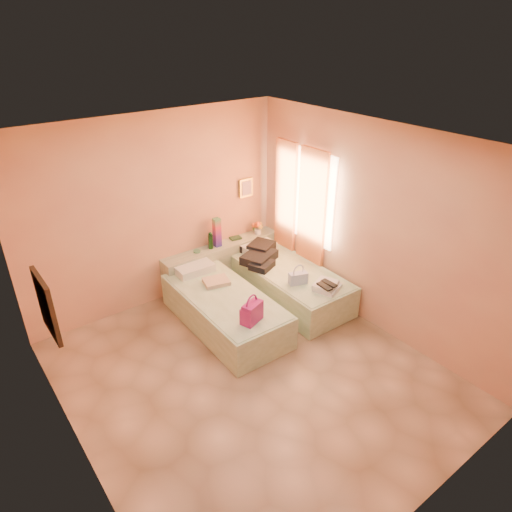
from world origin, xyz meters
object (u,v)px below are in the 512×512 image
(magenta_handbag, at_px, (252,312))
(flower_vase, at_px, (258,227))
(blue_handbag, at_px, (298,278))
(headboard_ledge, at_px, (222,263))
(water_bottle, at_px, (211,241))
(green_book, at_px, (236,238))
(towel_stack, at_px, (327,286))
(bed_right, at_px, (289,283))
(bed_left, at_px, (225,310))

(magenta_handbag, bearing_deg, flower_vase, 31.96)
(blue_handbag, bearing_deg, flower_vase, 93.36)
(headboard_ledge, distance_m, water_bottle, 0.50)
(magenta_handbag, bearing_deg, green_book, 41.80)
(headboard_ledge, bearing_deg, blue_handbag, -76.45)
(water_bottle, bearing_deg, flower_vase, -0.78)
(flower_vase, height_order, magenta_handbag, flower_vase)
(towel_stack, bearing_deg, bed_right, 93.24)
(blue_handbag, relative_size, towel_stack, 0.75)
(water_bottle, relative_size, magenta_handbag, 0.89)
(towel_stack, bearing_deg, headboard_ledge, 107.51)
(headboard_ledge, bearing_deg, bed_right, -63.43)
(water_bottle, relative_size, blue_handbag, 0.98)
(headboard_ledge, height_order, bed_left, headboard_ledge)
(bed_left, relative_size, blue_handbag, 7.57)
(green_book, distance_m, magenta_handbag, 2.08)
(flower_vase, height_order, towel_stack, flower_vase)
(flower_vase, relative_size, towel_stack, 0.74)
(water_bottle, relative_size, towel_stack, 0.74)
(water_bottle, height_order, flower_vase, same)
(magenta_handbag, bearing_deg, blue_handbag, -1.54)
(bed_right, distance_m, green_book, 1.20)
(green_book, relative_size, towel_stack, 0.51)
(green_book, xyz_separation_m, magenta_handbag, (-1.03, -1.81, -0.03))
(headboard_ledge, distance_m, flower_vase, 0.85)
(flower_vase, bearing_deg, magenta_handbag, -129.40)
(magenta_handbag, bearing_deg, headboard_ledge, 49.02)
(water_bottle, bearing_deg, towel_stack, -66.86)
(bed_left, bearing_deg, flower_vase, 38.48)
(water_bottle, xyz_separation_m, towel_stack, (0.77, -1.80, -0.23))
(towel_stack, bearing_deg, flower_vase, 85.31)
(headboard_ledge, distance_m, bed_right, 1.18)
(blue_handbag, distance_m, towel_stack, 0.43)
(flower_vase, bearing_deg, bed_right, -100.31)
(bed_right, bearing_deg, magenta_handbag, -148.90)
(blue_handbag, bearing_deg, magenta_handbag, -145.01)
(bed_right, distance_m, blue_handbag, 0.54)
(bed_left, bearing_deg, water_bottle, 67.81)
(flower_vase, bearing_deg, water_bottle, 179.22)
(bed_left, distance_m, water_bottle, 1.26)
(headboard_ledge, xyz_separation_m, bed_right, (0.52, -1.05, -0.08))
(bed_right, bearing_deg, blue_handbag, -113.71)
(green_book, bearing_deg, bed_left, -122.55)
(bed_right, xyz_separation_m, green_book, (-0.22, 1.10, 0.41))
(green_book, bearing_deg, bed_right, -69.94)
(green_book, relative_size, blue_handbag, 0.67)
(headboard_ledge, height_order, blue_handbag, blue_handbag)
(water_bottle, height_order, green_book, water_bottle)
(headboard_ledge, height_order, magenta_handbag, magenta_handbag)
(blue_handbag, bearing_deg, headboard_ledge, 121.44)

